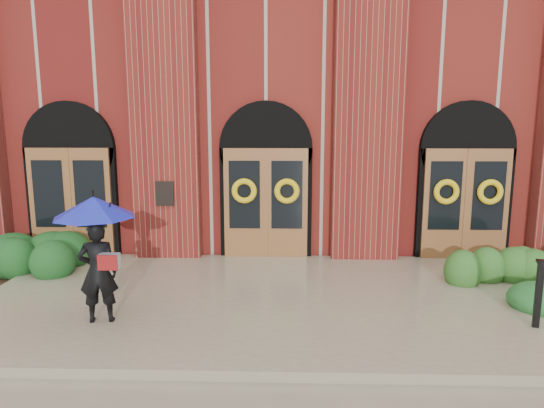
{
  "coord_description": "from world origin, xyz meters",
  "views": [
    {
      "loc": [
        0.47,
        -8.14,
        3.3
      ],
      "look_at": [
        0.19,
        1.0,
        1.69
      ],
      "focal_mm": 32.0,
      "sensor_mm": 36.0,
      "label": 1
    }
  ],
  "objects_px": {
    "man_with_umbrella": "(96,235)",
    "metal_post": "(539,292)",
    "hedge_wall_left": "(22,255)",
    "hedge_wall_right": "(525,268)"
  },
  "relations": [
    {
      "from": "man_with_umbrella",
      "to": "metal_post",
      "type": "bearing_deg",
      "value": 168.44
    },
    {
      "from": "hedge_wall_left",
      "to": "hedge_wall_right",
      "type": "height_order",
      "value": "hedge_wall_left"
    },
    {
      "from": "man_with_umbrella",
      "to": "hedge_wall_left",
      "type": "height_order",
      "value": "man_with_umbrella"
    },
    {
      "from": "hedge_wall_left",
      "to": "hedge_wall_right",
      "type": "bearing_deg",
      "value": -2.67
    },
    {
      "from": "hedge_wall_left",
      "to": "hedge_wall_right",
      "type": "relative_size",
      "value": 1.07
    },
    {
      "from": "metal_post",
      "to": "hedge_wall_right",
      "type": "distance_m",
      "value": 2.45
    },
    {
      "from": "hedge_wall_left",
      "to": "metal_post",
      "type": "bearing_deg",
      "value": -16.12
    },
    {
      "from": "man_with_umbrella",
      "to": "hedge_wall_right",
      "type": "distance_m",
      "value": 8.05
    },
    {
      "from": "man_with_umbrella",
      "to": "metal_post",
      "type": "xyz_separation_m",
      "value": [
        6.74,
        -0.02,
        -0.84
      ]
    },
    {
      "from": "metal_post",
      "to": "hedge_wall_right",
      "type": "height_order",
      "value": "metal_post"
    }
  ]
}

